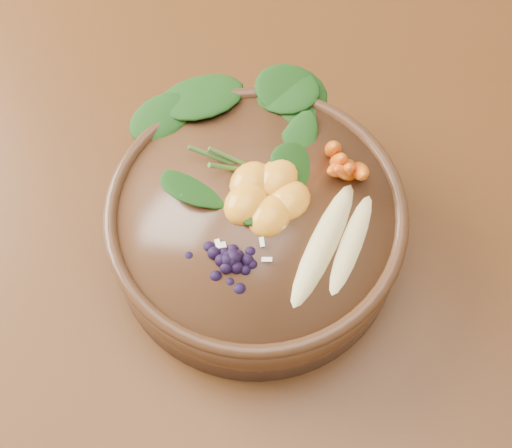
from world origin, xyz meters
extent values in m
plane|color=#381E0F|center=(0.00, 0.00, 0.00)|extent=(4.00, 4.00, 0.00)
cube|color=#552D10|center=(0.00, 0.00, 0.73)|extent=(1.60, 0.90, 0.04)
cylinder|color=#4A2D1B|center=(0.09, -0.04, 0.79)|extent=(0.33, 0.33, 0.08)
ellipsoid|color=#E0CC84|center=(0.18, -0.02, 0.84)|extent=(0.06, 0.16, 0.02)
ellipsoid|color=#E0CC84|center=(0.16, -0.03, 0.85)|extent=(0.06, 0.16, 0.02)
camera|label=1|loc=(0.28, -0.31, 1.44)|focal=50.00mm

